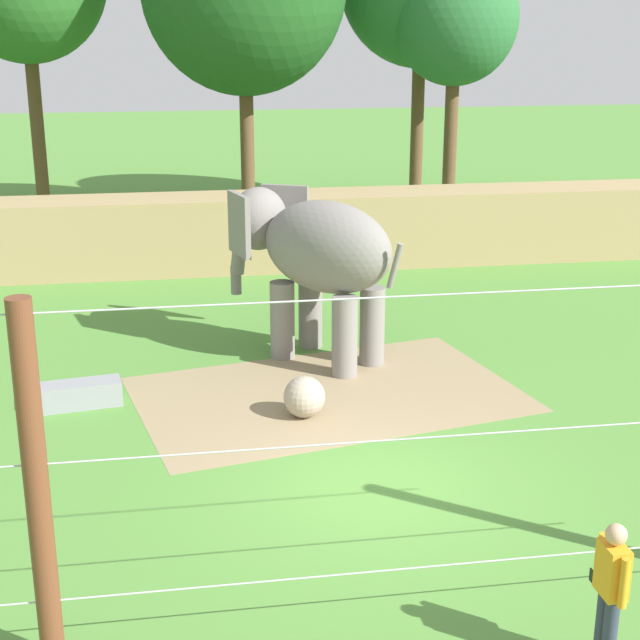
% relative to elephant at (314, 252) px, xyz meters
% --- Properties ---
extents(ground_plane, '(120.00, 120.00, 0.00)m').
position_rel_elephant_xyz_m(ground_plane, '(0.03, -5.68, -2.15)').
color(ground_plane, '#518938').
extents(dirt_patch, '(7.42, 5.55, 0.01)m').
position_rel_elephant_xyz_m(dirt_patch, '(-0.06, -2.03, -2.14)').
color(dirt_patch, '#937F5B').
rests_on(dirt_patch, ground).
extents(embankment_wall, '(36.00, 1.80, 1.98)m').
position_rel_elephant_xyz_m(embankment_wall, '(0.03, 7.32, -1.16)').
color(embankment_wall, tan).
rests_on(embankment_wall, ground).
extents(elephant, '(3.50, 3.77, 3.24)m').
position_rel_elephant_xyz_m(elephant, '(0.00, 0.00, 0.00)').
color(elephant, gray).
rests_on(elephant, ground).
extents(enrichment_ball, '(0.71, 0.71, 0.71)m').
position_rel_elephant_xyz_m(enrichment_ball, '(-0.62, -2.95, -1.79)').
color(enrichment_ball, tan).
rests_on(enrichment_ball, ground).
extents(cable_fence, '(9.34, 0.25, 3.97)m').
position_rel_elephant_xyz_m(cable_fence, '(0.03, -8.88, -0.15)').
color(cable_fence, brown).
rests_on(cable_fence, ground).
extents(zookeeper, '(0.23, 0.58, 1.67)m').
position_rel_elephant_xyz_m(zookeeper, '(1.49, -9.91, -1.22)').
color(zookeeper, '#33384C').
rests_on(zookeeper, ground).
extents(feed_trough, '(1.46, 0.71, 0.44)m').
position_rel_elephant_xyz_m(feed_trough, '(-4.40, -1.88, -1.93)').
color(feed_trough, gray).
rests_on(feed_trough, ground).
extents(tree_right_of_centre, '(4.04, 4.04, 8.59)m').
position_rel_elephant_xyz_m(tree_right_of_centre, '(6.59, 12.97, 4.27)').
color(tree_right_of_centre, brown).
rests_on(tree_right_of_centre, ground).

